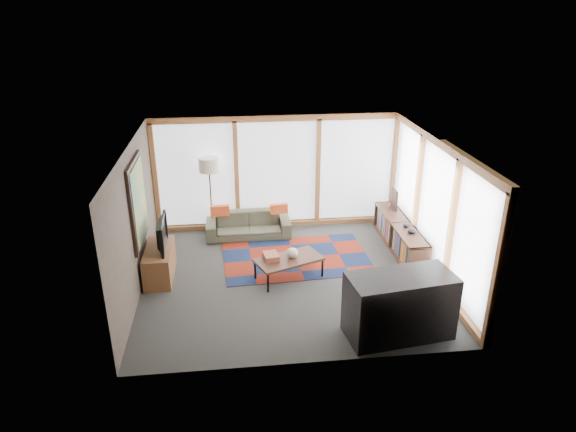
{
  "coord_description": "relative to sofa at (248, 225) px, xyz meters",
  "views": [
    {
      "loc": [
        -1.03,
        -8.47,
        4.88
      ],
      "look_at": [
        0.0,
        0.4,
        1.1
      ],
      "focal_mm": 32.0,
      "sensor_mm": 36.0,
      "label": 1
    }
  ],
  "objects": [
    {
      "name": "vase",
      "position": [
        0.75,
        -1.92,
        0.24
      ],
      "size": [
        0.22,
        0.22,
        0.19
      ],
      "primitive_type": "ellipsoid",
      "rotation": [
        0.0,
        0.0,
        0.01
      ],
      "color": "beige",
      "rests_on": "coffee_table"
    },
    {
      "name": "bookshelf",
      "position": [
        3.14,
        -0.99,
        0.03
      ],
      "size": [
        0.44,
        2.41,
        0.6
      ],
      "primitive_type": null,
      "color": "#381E16",
      "rests_on": "ground"
    },
    {
      "name": "room_envelope",
      "position": [
        1.2,
        -1.39,
        1.27
      ],
      "size": [
        5.52,
        5.02,
        2.62
      ],
      "color": "#3F372D",
      "rests_on": "ground"
    },
    {
      "name": "sofa",
      "position": [
        0.0,
        0.0,
        0.0
      ],
      "size": [
        1.86,
        0.74,
        0.54
      ],
      "primitive_type": "imported",
      "rotation": [
        0.0,
        0.0,
        0.01
      ],
      "color": "#3C3F30",
      "rests_on": "ground"
    },
    {
      "name": "television",
      "position": [
        -1.72,
        -1.57,
        0.6
      ],
      "size": [
        0.15,
        0.99,
        0.57
      ],
      "primitive_type": "imported",
      "rotation": [
        0.0,
        0.0,
        1.6
      ],
      "color": "black",
      "rests_on": "tv_console"
    },
    {
      "name": "coffee_table",
      "position": [
        0.68,
        -1.97,
        -0.07
      ],
      "size": [
        1.37,
        1.03,
        0.41
      ],
      "primitive_type": null,
      "rotation": [
        0.0,
        0.0,
        0.38
      ],
      "color": "#381E16",
      "rests_on": "ground"
    },
    {
      "name": "rug",
      "position": [
        0.91,
        -1.17,
        -0.26
      ],
      "size": [
        3.02,
        2.03,
        0.01
      ],
      "primitive_type": "cube",
      "rotation": [
        0.0,
        0.0,
        0.05
      ],
      "color": "maroon",
      "rests_on": "ground"
    },
    {
      "name": "bowl_b",
      "position": [
        3.18,
        -1.22,
        0.37
      ],
      "size": [
        0.16,
        0.16,
        0.08
      ],
      "primitive_type": "ellipsoid",
      "rotation": [
        0.0,
        0.0,
        0.05
      ],
      "color": "black",
      "rests_on": "bookshelf"
    },
    {
      "name": "book_stack",
      "position": [
        0.34,
        -1.94,
        0.19
      ],
      "size": [
        0.31,
        0.36,
        0.11
      ],
      "primitive_type": "cube",
      "rotation": [
        0.0,
        0.0,
        0.17
      ],
      "color": "brown",
      "rests_on": "coffee_table"
    },
    {
      "name": "pillow_left",
      "position": [
        -0.61,
        -0.03,
        0.38
      ],
      "size": [
        0.42,
        0.15,
        0.23
      ],
      "primitive_type": "cube",
      "rotation": [
        0.0,
        0.0,
        0.07
      ],
      "color": "#D44D20",
      "rests_on": "sofa"
    },
    {
      "name": "bar_counter",
      "position": [
        2.17,
        -3.91,
        0.25
      ],
      "size": [
        1.72,
        0.98,
        1.03
      ],
      "primitive_type": "cube",
      "rotation": [
        0.0,
        0.0,
        0.14
      ],
      "color": "black",
      "rests_on": "ground"
    },
    {
      "name": "floor_lamp",
      "position": [
        -0.79,
        0.23,
        0.62
      ],
      "size": [
        0.45,
        0.45,
        1.78
      ],
      "primitive_type": null,
      "color": "#312218",
      "rests_on": "ground"
    },
    {
      "name": "shelf_picture",
      "position": [
        3.22,
        -0.23,
        0.55
      ],
      "size": [
        0.04,
        0.34,
        0.44
      ],
      "primitive_type": "cube",
      "rotation": [
        0.0,
        0.0,
        -0.0
      ],
      "color": "black",
      "rests_on": "bookshelf"
    },
    {
      "name": "bowl_a",
      "position": [
        3.19,
        -1.51,
        0.38
      ],
      "size": [
        0.19,
        0.19,
        0.09
      ],
      "primitive_type": "ellipsoid",
      "rotation": [
        0.0,
        0.0,
        0.02
      ],
      "color": "black",
      "rests_on": "bookshelf"
    },
    {
      "name": "ground",
      "position": [
        0.71,
        -1.95,
        -0.27
      ],
      "size": [
        5.5,
        5.5,
        0.0
      ],
      "primitive_type": "plane",
      "color": "#282826",
      "rests_on": "ground"
    },
    {
      "name": "tv_console",
      "position": [
        -1.75,
        -1.62,
        0.03
      ],
      "size": [
        0.49,
        1.18,
        0.59
      ],
      "primitive_type": "cube",
      "color": "brown",
      "rests_on": "ground"
    },
    {
      "name": "pillow_right",
      "position": [
        0.68,
        -0.05,
        0.38
      ],
      "size": [
        0.4,
        0.17,
        0.21
      ],
      "primitive_type": "cube",
      "rotation": [
        0.0,
        0.0,
        0.14
      ],
      "color": "#D44D20",
      "rests_on": "sofa"
    }
  ]
}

